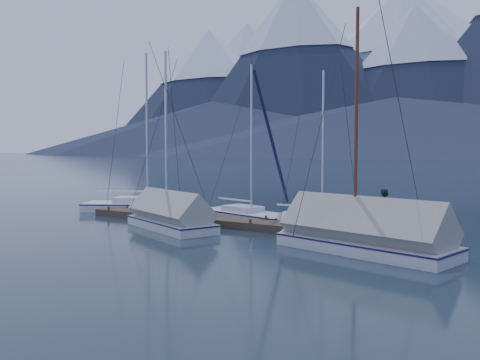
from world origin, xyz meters
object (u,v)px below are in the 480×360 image
object	(u,v)px
sailboat_open_left	(157,208)
person	(385,210)
sailboat_covered_near	(351,237)
sailboat_open_right	(331,224)
sailboat_open_mid	(258,218)
sailboat_covered_far	(166,218)

from	to	relation	value
sailboat_open_left	person	world-z (taller)	sailboat_open_left
sailboat_covered_near	sailboat_open_right	bearing A→B (deg)	120.07
sailboat_covered_near	person	world-z (taller)	sailboat_covered_near
sailboat_open_mid	sailboat_open_left	bearing A→B (deg)	175.64
sailboat_covered_near	sailboat_covered_far	xyz separation A→B (m)	(-9.12, 0.43, -0.04)
sailboat_open_mid	sailboat_covered_near	world-z (taller)	sailboat_covered_near
sailboat_open_right	sailboat_covered_near	xyz separation A→B (m)	(2.76, -4.76, 0.33)
sailboat_open_left	sailboat_covered_near	bearing A→B (deg)	-20.06
sailboat_open_left	sailboat_open_mid	size ratio (longest dim) A/B	1.17
sailboat_open_left	sailboat_open_right	size ratio (longest dim) A/B	1.27
sailboat_open_left	sailboat_covered_near	distance (m)	14.72
sailboat_covered_near	person	distance (m)	2.97
sailboat_open_left	person	bearing A→B (deg)	-8.75
sailboat_open_mid	person	xyz separation A→B (m)	(6.94, -1.63, 1.04)
sailboat_open_right	sailboat_covered_far	xyz separation A→B (m)	(-6.36, -4.33, 0.29)
sailboat_open_right	person	world-z (taller)	sailboat_open_right
sailboat_open_mid	sailboat_open_right	world-z (taller)	sailboat_open_mid
sailboat_open_mid	sailboat_covered_far	size ratio (longest dim) A/B	0.98
sailboat_open_right	sailboat_covered_near	size ratio (longest dim) A/B	0.84
sailboat_open_mid	sailboat_open_right	distance (m)	3.82
sailboat_open_left	sailboat_covered_near	size ratio (longest dim) A/B	1.07
sailboat_covered_near	sailboat_open_left	bearing A→B (deg)	159.94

